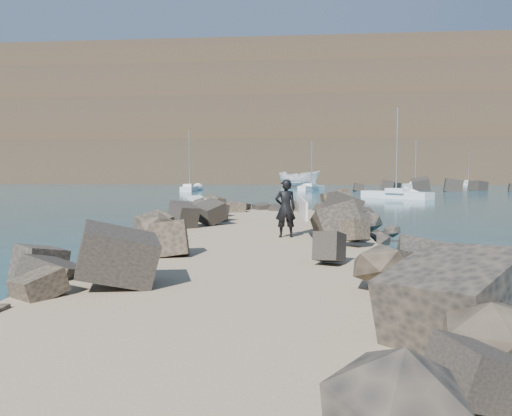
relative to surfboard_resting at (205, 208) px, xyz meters
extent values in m
plane|color=#0F384C|center=(2.52, -5.34, -1.04)|extent=(800.00, 800.00, 0.00)
cube|color=#8C7759|center=(2.52, -7.34, -0.74)|extent=(6.00, 26.00, 0.60)
cube|color=#272421|center=(-0.38, -6.84, -0.54)|extent=(2.60, 22.00, 1.00)
cube|color=black|center=(5.42, -6.84, -0.54)|extent=(2.60, 22.00, 1.00)
cube|color=#2D4919|center=(12.52, 154.66, 14.96)|extent=(360.00, 140.00, 32.00)
cube|color=silver|center=(0.00, 0.00, 0.00)|extent=(1.92, 2.50, 0.09)
imported|color=white|center=(3.20, 64.50, 0.35)|extent=(7.69, 5.03, 2.78)
imported|color=black|center=(3.19, -4.89, 0.35)|extent=(0.65, 0.50, 1.59)
cube|color=white|center=(3.64, -4.89, 0.39)|extent=(0.30, 1.96, 0.62)
cube|color=white|center=(4.98, 50.34, -0.79)|extent=(3.85, 5.46, 0.80)
cylinder|color=gray|center=(4.98, 50.34, 2.63)|extent=(0.12, 0.12, 6.15)
cube|color=white|center=(4.98, 49.76, -0.29)|extent=(1.55, 1.80, 0.44)
cube|color=white|center=(21.56, 62.60, -0.79)|extent=(2.76, 6.60, 0.80)
cylinder|color=gray|center=(21.56, 62.60, 3.10)|extent=(0.12, 0.12, 7.09)
cube|color=white|center=(21.56, 61.84, -0.29)|extent=(1.39, 1.98, 0.44)
cube|color=white|center=(36.66, 84.28, -0.79)|extent=(3.55, 5.33, 0.80)
cylinder|color=gray|center=(36.66, 84.28, 2.53)|extent=(0.12, 0.12, 5.94)
cube|color=white|center=(36.66, 83.71, -0.29)|extent=(1.47, 1.74, 0.44)
cube|color=white|center=(-10.89, 45.25, -0.79)|extent=(1.90, 6.69, 0.80)
cylinder|color=gray|center=(-10.89, 45.25, 3.19)|extent=(0.12, 0.12, 7.26)
cube|color=white|center=(-10.89, 44.46, -0.29)|extent=(1.18, 1.92, 0.44)
cube|color=white|center=(12.38, 28.88, -0.79)|extent=(6.00, 6.18, 0.80)
cylinder|color=gray|center=(12.38, 28.88, 3.44)|extent=(0.12, 0.12, 7.77)
cube|color=white|center=(12.38, 28.27, -0.29)|extent=(2.18, 2.21, 0.44)
cube|color=white|center=(-37.48, 146.66, 32.96)|extent=(10.00, 8.00, 4.00)
cube|color=white|center=(2.52, 159.66, 32.71)|extent=(8.00, 6.00, 3.50)
cube|color=white|center=(37.52, 142.66, 32.96)|extent=(12.00, 7.00, 4.00)
camera|label=1|loc=(3.63, -18.46, 1.31)|focal=35.00mm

